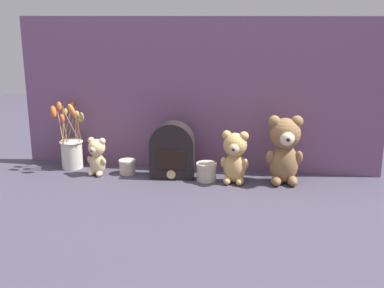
{
  "coord_description": "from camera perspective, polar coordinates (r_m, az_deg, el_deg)",
  "views": [
    {
      "loc": [
        0.31,
        -1.94,
        0.7
      ],
      "look_at": [
        0.0,
        0.02,
        0.15
      ],
      "focal_mm": 45.0,
      "sensor_mm": 36.0,
      "label": 1
    }
  ],
  "objects": [
    {
      "name": "backdrop_wall",
      "position": [
        2.16,
        0.62,
        5.83
      ],
      "size": [
        1.63,
        0.02,
        0.68
      ],
      "color": "#704C70",
      "rests_on": "ground"
    },
    {
      "name": "teddy_bear_large",
      "position": [
        2.04,
        10.9,
        -0.53
      ],
      "size": [
        0.16,
        0.15,
        0.29
      ],
      "color": "olive",
      "rests_on": "ground"
    },
    {
      "name": "decorative_tin_short",
      "position": [
        2.06,
        1.72,
        -3.3
      ],
      "size": [
        0.09,
        0.09,
        0.08
      ],
      "color": "beige",
      "rests_on": "ground"
    },
    {
      "name": "teddy_bear_medium",
      "position": [
        2.02,
        5.08,
        -1.45
      ],
      "size": [
        0.12,
        0.11,
        0.23
      ],
      "color": "tan",
      "rests_on": "ground"
    },
    {
      "name": "flower_vase",
      "position": [
        2.28,
        -14.12,
        -0.38
      ],
      "size": [
        0.15,
        0.17,
        0.32
      ],
      "color": "silver",
      "rests_on": "ground"
    },
    {
      "name": "vintage_radio",
      "position": [
        2.09,
        -2.34,
        -0.85
      ],
      "size": [
        0.2,
        0.11,
        0.24
      ],
      "color": "black",
      "rests_on": "ground"
    },
    {
      "name": "teddy_bear_small",
      "position": [
        2.16,
        -11.2,
        -1.36
      ],
      "size": [
        0.09,
        0.09,
        0.17
      ],
      "color": "#DBBC84",
      "rests_on": "ground"
    },
    {
      "name": "decorative_tin_tall",
      "position": [
        2.17,
        -7.66,
        -2.68
      ],
      "size": [
        0.07,
        0.07,
        0.06
      ],
      "color": "beige",
      "rests_on": "ground"
    },
    {
      "name": "ground_plane",
      "position": [
        2.08,
        -0.09,
        -4.24
      ],
      "size": [
        4.0,
        4.0,
        0.0
      ],
      "primitive_type": "plane",
      "color": "#3D3847"
    }
  ]
}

